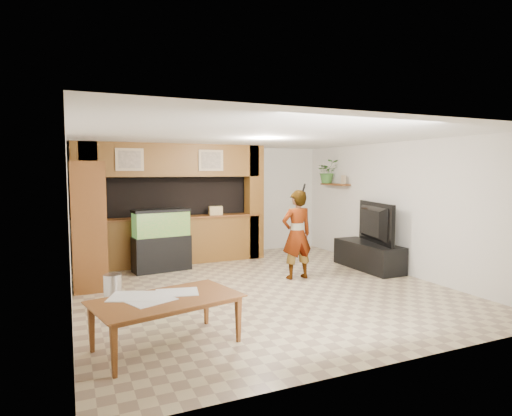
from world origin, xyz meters
name	(u,v)px	position (x,y,z in m)	size (l,w,h in m)	color
floor	(260,288)	(0.00, 0.00, 0.00)	(6.50, 6.50, 0.00)	tan
ceiling	(260,137)	(0.00, 0.00, 2.60)	(6.50, 6.50, 0.00)	white
wall_back	(205,201)	(0.00, 3.25, 1.30)	(6.00, 6.00, 0.00)	silver
wall_left	(69,222)	(-3.00, 0.00, 1.30)	(6.50, 6.50, 0.00)	silver
wall_right	(397,207)	(3.00, 0.00, 1.30)	(6.50, 6.50, 0.00)	silver
partition	(171,203)	(-0.95, 2.64, 1.31)	(4.20, 0.99, 2.60)	brown
wall_clock	(70,179)	(-2.97, 1.00, 1.90)	(0.05, 0.25, 0.25)	black
wall_shelf	(335,184)	(2.85, 1.95, 1.70)	(0.25, 0.90, 0.04)	brown
pantry_cabinet	(88,225)	(-2.70, 1.20, 1.09)	(0.55, 0.89, 2.19)	brown
trash_can	(113,290)	(-2.44, -0.05, 0.24)	(0.27, 0.27, 0.49)	#B2B2B7
aquarium	(162,241)	(-1.31, 1.95, 0.62)	(1.14, 0.43, 1.26)	black
tv_stand	(368,256)	(2.65, 0.41, 0.27)	(0.60, 1.63, 0.54)	black
television	(369,223)	(2.65, 0.41, 0.96)	(1.45, 0.19, 0.84)	black
photo_frame	(343,180)	(2.85, 1.62, 1.82)	(0.03, 0.15, 0.20)	tan
potted_plant	(328,172)	(2.82, 2.24, 2.01)	(0.52, 0.45, 0.57)	#396C2B
person	(297,235)	(0.90, 0.31, 0.84)	(0.61, 0.40, 1.67)	#9F7E57
microphone	(304,188)	(0.95, 0.15, 1.72)	(0.04, 0.04, 0.16)	black
dining_table	(168,323)	(-2.00, -1.89, 0.29)	(1.64, 0.91, 0.58)	brown
newspaper_a	(136,296)	(-2.32, -1.66, 0.58)	(0.58, 0.43, 0.01)	silver
newspaper_b	(151,300)	(-2.19, -1.89, 0.58)	(0.49, 0.36, 0.01)	silver
newspaper_c	(177,292)	(-1.85, -1.69, 0.58)	(0.50, 0.36, 0.01)	silver
counter_box	(216,211)	(0.01, 2.45, 1.14)	(0.29, 0.19, 0.19)	tan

